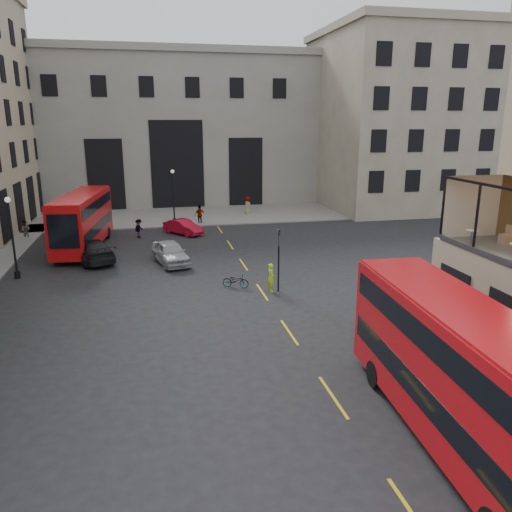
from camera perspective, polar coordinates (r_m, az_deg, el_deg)
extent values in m
plane|color=black|center=(20.22, 14.28, -14.74)|extent=(140.00, 140.00, 0.00)
cube|color=black|center=(21.91, 26.52, -7.72)|extent=(0.08, 9.20, 3.00)
cube|color=beige|center=(25.60, 23.43, 5.23)|extent=(3.00, 0.04, 2.90)
cube|color=gray|center=(63.64, -9.40, 14.19)|extent=(34.00, 10.00, 18.00)
cube|color=gray|center=(64.09, -9.76, 21.90)|extent=(35.00, 10.60, 0.80)
cube|color=black|center=(58.81, -8.98, 10.23)|extent=(6.00, 0.12, 10.00)
cube|color=black|center=(59.01, -16.80, 8.82)|extent=(4.00, 0.12, 8.00)
cube|color=black|center=(59.88, -1.17, 9.54)|extent=(4.00, 0.12, 8.00)
cube|color=#ADA18B|center=(62.32, 15.43, 14.77)|extent=(16.00, 18.00, 20.00)
cube|color=#ADA18B|center=(63.07, 16.10, 23.50)|extent=(16.60, 18.60, 0.80)
cube|color=slate|center=(54.50, -9.51, 4.58)|extent=(40.00, 12.00, 0.12)
cylinder|color=black|center=(29.75, 2.59, -1.47)|extent=(0.10, 0.10, 2.80)
imported|color=black|center=(29.26, 2.63, 2.09)|extent=(0.16, 0.20, 1.00)
cylinder|color=black|center=(44.89, -20.49, 3.30)|extent=(0.10, 0.10, 2.80)
imported|color=black|center=(44.57, -20.71, 5.68)|extent=(0.16, 0.20, 1.00)
cylinder|color=black|center=(35.47, -26.03, 1.55)|extent=(0.14, 0.14, 5.00)
cylinder|color=black|center=(36.01, -25.62, -1.92)|extent=(0.36, 0.36, 0.50)
sphere|color=silver|center=(35.01, -26.53, 5.77)|extent=(0.36, 0.36, 0.36)
cylinder|color=black|center=(50.16, -9.40, 6.50)|extent=(0.14, 0.14, 5.00)
cylinder|color=black|center=(50.54, -9.29, 3.98)|extent=(0.36, 0.36, 0.50)
sphere|color=silver|center=(49.84, -9.53, 9.51)|extent=(0.36, 0.36, 0.36)
cube|color=#AD0C12|center=(16.97, 22.24, -12.24)|extent=(3.29, 11.56, 4.05)
cube|color=black|center=(17.23, 22.04, -13.93)|extent=(3.29, 10.94, 0.83)
cube|color=black|center=(16.46, 22.67, -8.37)|extent=(3.29, 10.94, 0.83)
cube|color=#AD0C12|center=(16.17, 22.96, -5.73)|extent=(3.17, 11.32, 0.12)
cylinder|color=black|center=(20.23, 13.40, -12.99)|extent=(0.35, 1.05, 1.04)
cylinder|color=black|center=(21.17, 19.47, -12.15)|extent=(0.35, 1.05, 1.04)
cube|color=#B70C0E|center=(41.86, -19.19, 3.94)|extent=(3.74, 11.21, 3.90)
cube|color=black|center=(41.97, -19.12, 3.20)|extent=(3.71, 10.62, 0.80)
cube|color=black|center=(41.66, -19.33, 5.55)|extent=(3.71, 10.62, 0.80)
cube|color=#B70C0E|center=(41.55, -19.42, 6.61)|extent=(3.61, 10.98, 0.12)
cylinder|color=black|center=(45.84, -19.37, 2.48)|extent=(0.39, 1.03, 1.00)
cylinder|color=black|center=(45.35, -16.60, 2.58)|extent=(0.39, 1.03, 1.00)
cylinder|color=black|center=(38.92, -21.84, 0.08)|extent=(0.39, 1.03, 1.00)
cylinder|color=black|center=(38.34, -18.60, 0.16)|extent=(0.39, 1.03, 1.00)
imported|color=#9FA1A7|center=(36.18, -9.75, 0.39)|extent=(2.96, 5.06, 1.62)
imported|color=#A70A21|center=(45.49, -8.32, 3.31)|extent=(3.61, 4.04, 1.33)
imported|color=black|center=(38.15, -18.28, 0.59)|extent=(4.14, 5.98, 1.61)
imported|color=gray|center=(30.70, -2.34, -2.83)|extent=(1.73, 1.21, 0.86)
imported|color=#C2FF1A|center=(29.85, 1.74, -2.48)|extent=(0.42, 0.64, 1.73)
imported|color=gray|center=(47.80, -24.82, 2.76)|extent=(0.91, 0.81, 1.55)
imported|color=gray|center=(44.70, -13.24, 3.06)|extent=(1.09, 1.24, 1.66)
imported|color=gray|center=(49.74, -6.45, 4.71)|extent=(1.19, 0.85, 1.87)
imported|color=gray|center=(54.64, -0.97, 5.79)|extent=(0.76, 1.04, 1.96)
cylinder|color=beige|center=(23.91, 23.49, 2.71)|extent=(0.56, 0.56, 0.04)
cylinder|color=slate|center=(23.97, 23.41, 1.93)|extent=(0.07, 0.07, 0.65)
cylinder|color=slate|center=(24.05, 23.33, 1.16)|extent=(0.41, 0.41, 0.03)
cube|color=tan|center=(24.84, 26.59, 1.72)|extent=(0.49, 0.49, 0.46)
cube|color=tan|center=(24.89, 27.01, 2.72)|extent=(0.11, 0.43, 0.41)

